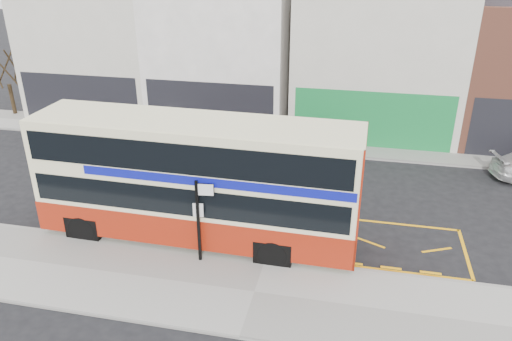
% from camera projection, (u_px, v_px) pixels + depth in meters
% --- Properties ---
extents(ground, '(120.00, 120.00, 0.00)m').
position_uv_depth(ground, '(268.00, 255.00, 17.99)').
color(ground, black).
rests_on(ground, ground).
extents(pavement, '(40.00, 4.00, 0.15)m').
position_uv_depth(pavement, '(254.00, 293.00, 15.92)').
color(pavement, '#9A9992').
rests_on(pavement, ground).
extents(kerb, '(40.00, 0.15, 0.15)m').
position_uv_depth(kerb, '(266.00, 259.00, 17.62)').
color(kerb, gray).
rests_on(kerb, ground).
extents(far_pavement, '(50.00, 3.00, 0.15)m').
position_uv_depth(far_pavement, '(305.00, 143.00, 27.71)').
color(far_pavement, '#9A9992').
rests_on(far_pavement, ground).
extents(road_markings, '(14.00, 3.40, 0.01)m').
position_uv_depth(road_markings, '(276.00, 232.00, 19.41)').
color(road_markings, '#FFAB0D').
rests_on(road_markings, ground).
extents(terrace_far_left, '(8.00, 8.01, 10.80)m').
position_uv_depth(terrace_far_left, '(105.00, 35.00, 31.82)').
color(terrace_far_left, beige).
rests_on(terrace_far_left, ground).
extents(terrace_left, '(8.00, 8.01, 11.80)m').
position_uv_depth(terrace_left, '(226.00, 31.00, 30.09)').
color(terrace_left, white).
rests_on(terrace_left, ground).
extents(terrace_green_shop, '(9.00, 8.01, 11.30)m').
position_uv_depth(terrace_green_shop, '(378.00, 41.00, 28.48)').
color(terrace_green_shop, beige).
rests_on(terrace_green_shop, ground).
extents(double_decker_bus, '(11.79, 2.93, 4.69)m').
position_uv_depth(double_decker_bus, '(197.00, 179.00, 18.00)').
color(double_decker_bus, beige).
rests_on(double_decker_bus, ground).
extents(bus_stop_post, '(0.77, 0.15, 3.06)m').
position_uv_depth(bus_stop_post, '(200.00, 214.00, 16.71)').
color(bus_stop_post, black).
rests_on(bus_stop_post, pavement).
extents(car_silver, '(4.20, 2.51, 1.34)m').
position_uv_depth(car_silver, '(132.00, 135.00, 27.19)').
color(car_silver, silver).
rests_on(car_silver, ground).
extents(car_grey, '(4.09, 1.99, 1.29)m').
position_uv_depth(car_grey, '(314.00, 143.00, 26.16)').
color(car_grey, '#3A3C41').
rests_on(car_grey, ground).
extents(street_tree_left, '(2.59, 2.59, 5.60)m').
position_uv_depth(street_tree_left, '(3.00, 56.00, 30.66)').
color(street_tree_left, '#332717').
rests_on(street_tree_left, ground).
extents(street_tree_right, '(2.09, 2.09, 4.51)m').
position_uv_depth(street_tree_right, '(388.00, 90.00, 26.47)').
color(street_tree_right, '#332717').
rests_on(street_tree_right, ground).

